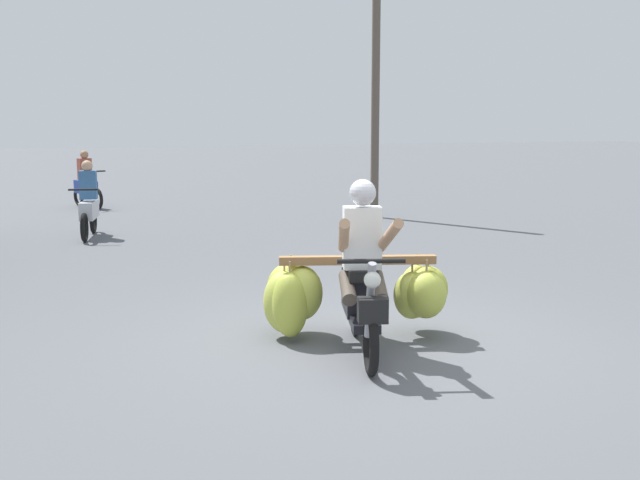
# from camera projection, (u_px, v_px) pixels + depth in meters

# --- Properties ---
(ground_plane) EXTENTS (120.00, 120.00, 0.00)m
(ground_plane) POSITION_uv_depth(u_px,v_px,m) (365.00, 345.00, 7.14)
(ground_plane) COLOR #56595E
(motorbike_main_loaded) EXTENTS (1.83, 2.03, 1.58)m
(motorbike_main_loaded) POSITION_uv_depth(u_px,v_px,m) (351.00, 290.00, 7.19)
(motorbike_main_loaded) COLOR black
(motorbike_main_loaded) RESTS_ON ground
(motorbike_distant_ahead_left) EXTENTS (0.62, 1.59, 1.40)m
(motorbike_distant_ahead_left) POSITION_uv_depth(u_px,v_px,m) (89.00, 206.00, 13.77)
(motorbike_distant_ahead_left) COLOR black
(motorbike_distant_ahead_left) RESTS_ON ground
(motorbike_distant_ahead_right) EXTENTS (0.68, 1.57, 1.40)m
(motorbike_distant_ahead_right) POSITION_uv_depth(u_px,v_px,m) (86.00, 185.00, 18.53)
(motorbike_distant_ahead_right) COLOR black
(motorbike_distant_ahead_right) RESTS_ON ground
(utility_pole) EXTENTS (0.18, 0.18, 5.73)m
(utility_pole) POSITION_uv_depth(u_px,v_px,m) (376.00, 86.00, 16.32)
(utility_pole) COLOR brown
(utility_pole) RESTS_ON ground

